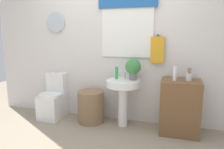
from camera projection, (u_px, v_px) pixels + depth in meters
back_wall at (114, 42)px, 3.56m from camera, size 4.40×0.18×2.60m
toilet at (54, 100)px, 3.79m from camera, size 0.38×0.51×0.78m
laundry_hamper at (91, 107)px, 3.56m from camera, size 0.43×0.43×0.52m
pedestal_sink at (123, 91)px, 3.35m from camera, size 0.53×0.53×0.75m
faucet at (125, 75)px, 3.42m from camera, size 0.03×0.03×0.10m
wooden_cabinet at (180, 107)px, 3.15m from camera, size 0.55×0.44×0.80m
soap_bottle at (117, 73)px, 3.38m from camera, size 0.05×0.05×0.19m
potted_plant at (133, 68)px, 3.30m from camera, size 0.24×0.24×0.33m
lotion_bottle at (175, 73)px, 3.04m from camera, size 0.05×0.05×0.21m
toothbrush_cup at (189, 77)px, 3.05m from camera, size 0.08×0.08×0.19m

